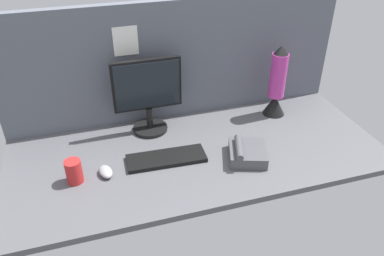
% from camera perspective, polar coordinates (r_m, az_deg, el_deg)
% --- Properties ---
extents(ground_plane, '(1.80, 0.80, 0.03)m').
position_cam_1_polar(ground_plane, '(1.91, 0.71, -3.59)').
color(ground_plane, '#515156').
extents(cubicle_wall_back, '(1.80, 0.06, 0.63)m').
position_cam_1_polar(cubicle_wall_back, '(2.06, -2.44, 9.88)').
color(cubicle_wall_back, '#565B66').
rests_on(cubicle_wall_back, ground_plane).
extents(monitor, '(0.35, 0.18, 0.39)m').
position_cam_1_polar(monitor, '(1.96, -6.53, 5.01)').
color(monitor, black).
rests_on(monitor, ground_plane).
extents(keyboard, '(0.38, 0.15, 0.02)m').
position_cam_1_polar(keyboard, '(1.83, -3.79, -4.47)').
color(keyboard, black).
rests_on(keyboard, ground_plane).
extents(mouse, '(0.07, 0.10, 0.03)m').
position_cam_1_polar(mouse, '(1.78, -12.57, -6.28)').
color(mouse, '#99999E').
rests_on(mouse, ground_plane).
extents(mug_red_plastic, '(0.07, 0.07, 0.11)m').
position_cam_1_polar(mug_red_plastic, '(1.75, -16.97, -6.13)').
color(mug_red_plastic, red).
rests_on(mug_red_plastic, ground_plane).
extents(lava_lamp, '(0.12, 0.12, 0.40)m').
position_cam_1_polar(lava_lamp, '(2.16, 12.34, 5.97)').
color(lava_lamp, black).
rests_on(lava_lamp, ground_plane).
extents(desk_phone, '(0.22, 0.23, 0.09)m').
position_cam_1_polar(desk_phone, '(1.84, 8.05, -3.61)').
color(desk_phone, '#4C4C51').
rests_on(desk_phone, ground_plane).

